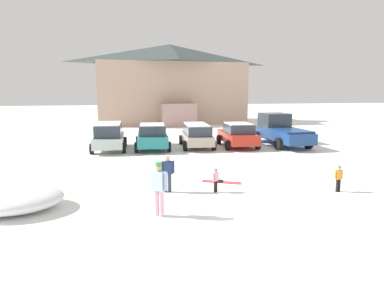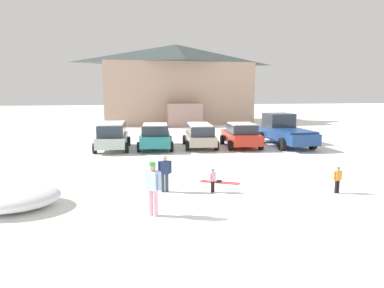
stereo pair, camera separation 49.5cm
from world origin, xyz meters
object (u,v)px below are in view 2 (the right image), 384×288
Objects in this scene: skier_child_in_pink_snowsuit at (213,179)px; parked_beige_suv at (200,135)px; parked_silver_wagon at (112,135)px; pickup_truck at (284,131)px; plowed_snow_pile at (11,198)px; skier_child_in_orange_jacket at (338,178)px; pair_of_skis at (220,182)px; skier_adult_in_blue_parka at (153,186)px; parked_teal_hatchback at (155,136)px; skier_teen_in_navy_coat at (165,171)px; ski_lodge at (176,83)px; parked_red_sedan at (241,135)px.

parked_beige_suv is at bearing 82.03° from skier_child_in_pink_snowsuit.
parked_silver_wagon reaches higher than parked_beige_suv.
plowed_snow_pile is at bearing -143.07° from pickup_truck.
skier_child_in_orange_jacket is at bearing -74.12° from parked_beige_suv.
skier_child_in_orange_jacket is 1.11× the size of skier_child_in_pink_snowsuit.
skier_adult_in_blue_parka is at bearing -131.23° from pair_of_skis.
parked_beige_suv is (2.95, 0.05, 0.03)m from parked_teal_hatchback.
skier_teen_in_navy_coat is at bearing 76.79° from skier_adult_in_blue_parka.
plowed_snow_pile is at bearing -168.92° from skier_teen_in_navy_coat.
ski_lodge is 3.01× the size of pickup_truck.
parked_red_sedan is at bearing -7.96° from parked_beige_suv.
parked_silver_wagon is 4.40× the size of skier_child_in_orange_jacket.
parked_red_sedan is (2.75, -0.38, -0.03)m from parked_beige_suv.
pair_of_skis is (-6.73, -8.73, -0.97)m from pickup_truck.
ski_lodge is 10.38× the size of skier_adult_in_blue_parka.
ski_lodge is 28.57m from skier_child_in_pink_snowsuit.
parked_beige_suv is at bearing 105.88° from skier_child_in_orange_jacket.
plowed_snow_pile is (-11.00, -10.38, -0.46)m from parked_red_sedan.
ski_lodge is 12.32× the size of skier_teen_in_navy_coat.
parked_beige_suv is at bearing 52.55° from plowed_snow_pile.
plowed_snow_pile is at bearing -174.71° from skier_child_in_pink_snowsuit.
skier_adult_in_blue_parka is at bearing -93.73° from parked_teal_hatchback.
ski_lodge is 17.51× the size of skier_child_in_orange_jacket.
skier_child_in_pink_snowsuit is at bearing -67.22° from parked_silver_wagon.
skier_teen_in_navy_coat is (0.57, 2.42, -0.15)m from skier_adult_in_blue_parka.
skier_teen_in_navy_coat is at bearing 169.14° from skier_child_in_orange_jacket.
pickup_truck is 15.44m from skier_adult_in_blue_parka.
ski_lodge reaches higher than plowed_snow_pile.
ski_lodge is 4.09× the size of parked_red_sedan.
parked_red_sedan reaches higher than skier_child_in_pink_snowsuit.
parked_beige_suv is 13.57m from plowed_snow_pile.
ski_lodge is at bearing 88.06° from parked_beige_suv.
skier_child_in_pink_snowsuit is (-2.03, -28.21, -4.03)m from ski_lodge.
ski_lodge is 18.95m from parked_red_sedan.
pickup_truck reaches higher than parked_red_sedan.
skier_adult_in_blue_parka is 6.99m from skier_child_in_orange_jacket.
pickup_truck is 5.82× the size of skier_child_in_orange_jacket.
parked_red_sedan reaches higher than plowed_snow_pile.
skier_teen_in_navy_coat is 0.88× the size of pair_of_skis.
parked_teal_hatchback is 2.95m from parked_beige_suv.
skier_teen_in_navy_coat is 2.63m from pair_of_skis.
pair_of_skis is (-1.44, -26.94, -4.51)m from ski_lodge.
plowed_snow_pile is (-7.42, -1.90, 0.34)m from pair_of_skis.
skier_child_in_pink_snowsuit is (4.27, -10.16, -0.42)m from parked_silver_wagon.
skier_child_in_pink_snowsuit is (2.33, 2.06, -0.44)m from skier_adult_in_blue_parka.
ski_lodge is at bearing 70.75° from parked_silver_wagon.
parked_beige_suv reaches higher than plowed_snow_pile.
ski_lodge is 30.46m from plowed_snow_pile.
parked_beige_suv is at bearing 72.92° from skier_adult_in_blue_parka.
parked_silver_wagon is at bearing 99.03° from skier_adult_in_blue_parka.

